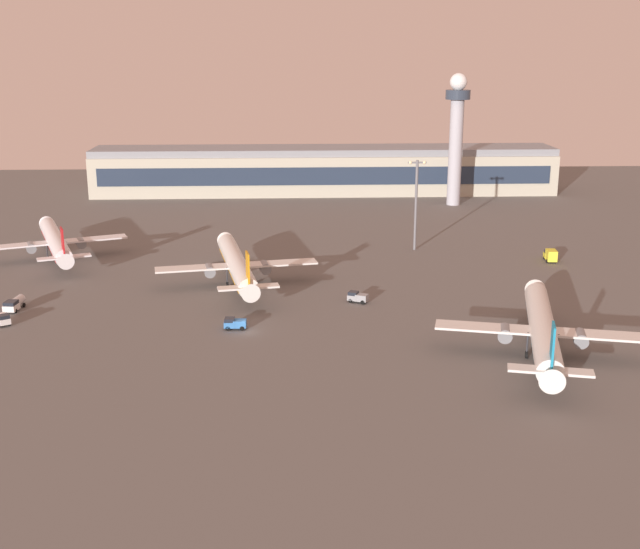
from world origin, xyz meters
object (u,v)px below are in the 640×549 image
Objects in this scene: airplane_far_stand at (56,241)px; fuel_truck at (14,304)px; catering_truck at (551,255)px; baggage_tractor at (235,323)px; airplane_near_gate at (542,330)px; airplane_terminal_side at (237,264)px; control_tower at (456,130)px; cargo_loader at (3,319)px; maintenance_van at (357,297)px; apron_light_central at (416,199)px.

fuel_truck is at bearing -107.36° from airplane_far_stand.
baggage_tractor is (-75.17, -46.62, -0.40)m from catering_truck.
airplane_near_gate is 1.00× the size of airplane_terminal_side.
control_tower reaches higher than airplane_near_gate.
control_tower reaches higher than airplane_far_stand.
catering_truck is (119.65, 42.22, 0.40)m from cargo_loader.
control_tower reaches higher than fuel_truck.
maintenance_van is at bearing -171.55° from fuel_truck.
catering_truck is 1.28× the size of maintenance_van.
airplane_near_gate is at bearing -49.80° from airplane_terminal_side.
airplane_terminal_side is 1.07× the size of airplane_far_stand.
cargo_loader is 0.70× the size of fuel_truck.
cargo_loader is 69.90m from maintenance_van.
fuel_truck is at bearing -135.91° from control_tower.
airplane_terminal_side is 78.20m from catering_truck.
airplane_terminal_side is (-54.91, 45.30, -0.06)m from airplane_near_gate.
maintenance_van is (-41.36, -105.38, -23.48)m from control_tower.
control_tower reaches higher than cargo_loader.
fuel_truck is at bearing 177.82° from airplane_near_gate.
maintenance_van is at bearing -142.64° from catering_truck.
catering_truck is at bearing 84.72° from airplane_near_gate.
control_tower reaches higher than airplane_terminal_side.
control_tower is 78.29m from catering_truck.
airplane_far_stand is (-113.70, -66.12, -20.31)m from control_tower.
airplane_far_stand is at bearing -79.63° from fuel_truck.
baggage_tractor is at bearing 178.13° from airplane_near_gate.
airplane_far_stand is 6.63× the size of fuel_truck.
airplane_near_gate is 10.25× the size of cargo_loader.
cargo_loader is at bearing 100.81° from fuel_truck.
control_tower is 0.93× the size of airplane_terminal_side.
airplane_far_stand reaches higher than fuel_truck.
catering_truck reaches higher than baggage_tractor.
airplane_near_gate is 102.89m from fuel_truck.
airplane_terminal_side is at bearing 4.69° from baggage_tractor.
cargo_loader is 0.19× the size of apron_light_central.
airplane_near_gate is 10.14× the size of maintenance_van.
cargo_loader is (-110.38, -116.45, -23.48)m from control_tower.
airplane_near_gate reaches higher than maintenance_van.
airplane_far_stand is 7.36× the size of catering_truck.
control_tower reaches higher than baggage_tractor.
apron_light_central is at bearing 178.63° from cargo_loader.
fuel_truck is (2.68, -41.43, -2.99)m from airplane_far_stand.
airplane_far_stand is at bearing -178.01° from catering_truck.
airplane_near_gate is at bearing -82.15° from apron_light_central.
maintenance_van is at bearing -49.55° from airplane_far_stand.
cargo_loader is at bearing -133.47° from control_tower.
catering_truck is 59.45m from maintenance_van.
fuel_truck is at bearing -169.29° from airplane_terminal_side.
catering_truck is 0.90× the size of fuel_truck.
airplane_far_stand is at bearing 159.34° from airplane_near_gate.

